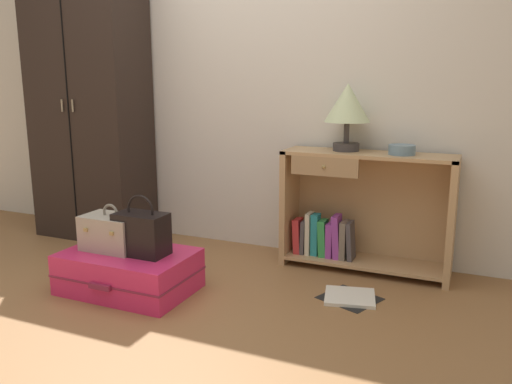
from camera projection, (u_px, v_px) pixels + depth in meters
The scene contains 11 objects.
ground_plane at pixel (121, 322), 2.68m from camera, with size 9.00×9.00×0.00m, color olive.
back_wall at pixel (242, 69), 3.75m from camera, with size 6.40×0.10×2.60m, color silver.
wardrobe at pixel (90, 104), 3.99m from camera, with size 0.87×0.47×2.08m.
bookshelf at pixel (358, 213), 3.38m from camera, with size 1.08×0.33×0.77m.
table_lamp at pixel (348, 106), 3.29m from camera, with size 0.29×0.29×0.43m.
bowl at pixel (402, 150), 3.18m from camera, with size 0.16×0.16×0.06m, color slate.
suitcase_large at pixel (129, 271), 3.06m from camera, with size 0.76×0.52×0.24m.
train_case at pixel (112, 232), 3.06m from camera, with size 0.34×0.22×0.28m.
handbag at pixel (141, 233), 2.97m from camera, with size 0.30×0.17×0.35m.
bottle at pixel (67, 266), 3.24m from camera, with size 0.08×0.08×0.18m.
open_book_on_floor at pixel (350, 297), 2.96m from camera, with size 0.38×0.37×0.02m.
Camera 1 is at (1.64, -1.99, 1.22)m, focal length 36.37 mm.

